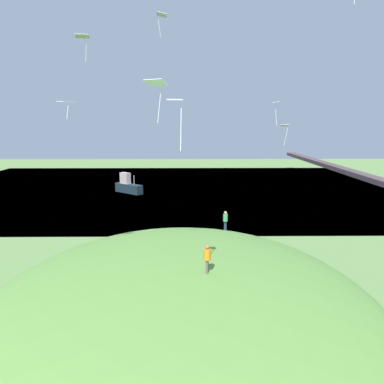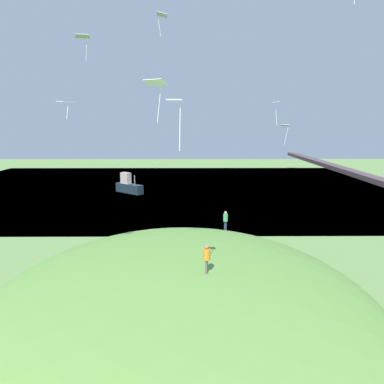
{
  "view_description": "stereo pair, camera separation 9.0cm",
  "coord_description": "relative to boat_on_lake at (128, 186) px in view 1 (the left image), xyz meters",
  "views": [
    {
      "loc": [
        31.76,
        4.04,
        11.19
      ],
      "look_at": [
        2.81,
        4.36,
        5.6
      ],
      "focal_mm": 33.95,
      "sensor_mm": 36.0,
      "label": 1
    },
    {
      "loc": [
        31.76,
        4.13,
        11.19
      ],
      "look_at": [
        2.81,
        4.36,
        5.6
      ],
      "focal_mm": 33.95,
      "sensor_mm": 36.0,
      "label": 2
    }
  ],
  "objects": [
    {
      "name": "kite_7",
      "position": [
        36.07,
        7.85,
        12.23
      ],
      "size": [
        1.22,
        1.41,
        2.43
      ],
      "color": "white"
    },
    {
      "name": "person_on_hilltop",
      "position": [
        26.18,
        12.99,
        1.66
      ],
      "size": [
        0.57,
        0.57,
        1.74
      ],
      "rotation": [
        0.0,
        0.0,
        3.73
      ],
      "color": "#26304C",
      "rests_on": "grass_hill"
    },
    {
      "name": "lake_water",
      "position": [
        -4.54,
        5.62,
        -1.27
      ],
      "size": [
        54.96,
        80.0,
        0.4
      ],
      "primitive_type": "cube",
      "color": "#456D91",
      "rests_on": "ground_plane"
    },
    {
      "name": "person_watching_kites",
      "position": [
        38.91,
        10.68,
        3.02
      ],
      "size": [
        0.5,
        0.5,
        1.62
      ],
      "rotation": [
        0.0,
        0.0,
        2.85
      ],
      "color": "#5F554B",
      "rests_on": "grass_hill"
    },
    {
      "name": "bridge_deck_far",
      "position": [
        -4.54,
        34.26,
        2.66
      ],
      "size": [
        49.47,
        1.8,
        0.7
      ],
      "primitive_type": "cube",
      "color": "#4E4043"
    },
    {
      "name": "kite_8",
      "position": [
        23.6,
        18.62,
        9.67
      ],
      "size": [
        0.67,
        0.83,
        1.92
      ],
      "color": "white"
    },
    {
      "name": "mooring_post",
      "position": [
        22.9,
        10.68,
        -0.67
      ],
      "size": [
        0.14,
        0.14,
        0.8
      ],
      "primitive_type": "cylinder",
      "color": "#4F4134",
      "rests_on": "ground_plane"
    },
    {
      "name": "kite_1",
      "position": [
        25.18,
        7.49,
        18.82
      ],
      "size": [
        1.23,
        0.87,
        1.78
      ],
      "color": "white"
    },
    {
      "name": "kite_6",
      "position": [
        42.32,
        9.17,
        10.77
      ],
      "size": [
        0.56,
        0.71,
        2.12
      ],
      "color": "white"
    },
    {
      "name": "kite_13",
      "position": [
        24.8,
        0.72,
        17.18
      ],
      "size": [
        0.99,
        1.28,
        2.11
      ],
      "color": "silver"
    },
    {
      "name": "grass_hill",
      "position": [
        37.57,
        9.18,
        -1.07
      ],
      "size": [
        28.86,
        24.04,
        6.23
      ],
      "primitive_type": "ellipsoid",
      "color": "#619340",
      "rests_on": "ground_plane"
    },
    {
      "name": "ground_plane",
      "position": [
        25.75,
        5.62,
        -1.07
      ],
      "size": [
        160.0,
        160.0,
        0.0
      ],
      "primitive_type": "plane",
      "color": "#688E4B"
    },
    {
      "name": "kite_10",
      "position": [
        33.51,
        1.83,
        11.37
      ],
      "size": [
        1.22,
        1.12,
        1.13
      ],
      "color": "white"
    },
    {
      "name": "boat_on_lake",
      "position": [
        0.0,
        0.0,
        0.0
      ],
      "size": [
        4.4,
        4.86,
        3.21
      ],
      "rotation": [
        0.0,
        0.0,
        4.01
      ],
      "color": "#1A2A33",
      "rests_on": "lake_water"
    },
    {
      "name": "kite_0",
      "position": [
        24.62,
        17.34,
        11.7
      ],
      "size": [
        0.89,
        0.64,
        2.11
      ],
      "color": "white"
    }
  ]
}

